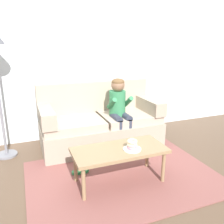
# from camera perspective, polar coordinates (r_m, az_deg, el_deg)

# --- Properties ---
(ground) EXTENTS (10.00, 10.00, 0.00)m
(ground) POSITION_cam_1_polar(r_m,az_deg,el_deg) (3.30, 0.99, -13.20)
(ground) COLOR brown
(wall_back) EXTENTS (8.00, 0.10, 2.80)m
(wall_back) POSITION_cam_1_polar(r_m,az_deg,el_deg) (4.20, -6.33, 13.20)
(wall_back) COLOR silver
(wall_back) RESTS_ON ground
(area_rug) EXTENTS (2.34, 1.64, 0.01)m
(area_rug) POSITION_cam_1_polar(r_m,az_deg,el_deg) (3.10, 2.79, -15.23)
(area_rug) COLOR brown
(area_rug) RESTS_ON ground
(couch) EXTENTS (1.90, 0.90, 1.00)m
(couch) POSITION_cam_1_polar(r_m,az_deg,el_deg) (3.91, -2.98, -2.62)
(couch) COLOR tan
(couch) RESTS_ON ground
(coffee_table) EXTENTS (1.10, 0.51, 0.44)m
(coffee_table) POSITION_cam_1_polar(r_m,az_deg,el_deg) (2.82, 1.81, -9.70)
(coffee_table) COLOR #937551
(coffee_table) RESTS_ON ground
(person_child) EXTENTS (0.34, 0.58, 1.10)m
(person_child) POSITION_cam_1_polar(r_m,az_deg,el_deg) (3.71, 1.75, 1.41)
(person_child) COLOR #337A4C
(person_child) RESTS_ON ground
(plate) EXTENTS (0.21, 0.21, 0.01)m
(plate) POSITION_cam_1_polar(r_m,az_deg,el_deg) (2.78, 4.87, -8.90)
(plate) COLOR white
(plate) RESTS_ON coffee_table
(donut) EXTENTS (0.14, 0.14, 0.04)m
(donut) POSITION_cam_1_polar(r_m,az_deg,el_deg) (2.77, 4.88, -8.44)
(donut) COLOR pink
(donut) RESTS_ON plate
(donut_second) EXTENTS (0.17, 0.17, 0.04)m
(donut_second) POSITION_cam_1_polar(r_m,az_deg,el_deg) (2.76, 4.90, -7.76)
(donut_second) COLOR beige
(donut_second) RESTS_ON donut
(donut_third) EXTENTS (0.13, 0.13, 0.04)m
(donut_third) POSITION_cam_1_polar(r_m,az_deg,el_deg) (2.74, 4.92, -7.07)
(donut_third) COLOR beige
(donut_third) RESTS_ON donut_second
(toy_controller) EXTENTS (0.23, 0.09, 0.05)m
(toy_controller) POSITION_cam_1_polar(r_m,az_deg,el_deg) (3.18, -7.62, -14.12)
(toy_controller) COLOR #339E56
(toy_controller) RESTS_ON ground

